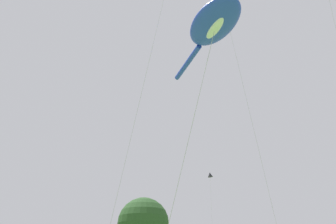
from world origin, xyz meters
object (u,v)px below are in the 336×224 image
(small_kite_tiny_distant, at_px, (225,8))
(small_kite_triangle_green, at_px, (210,175))
(tree_broad_distant, at_px, (143,224))
(big_show_kite, at_px, (213,25))

(small_kite_tiny_distant, bearing_deg, small_kite_triangle_green, -54.45)
(small_kite_triangle_green, bearing_deg, tree_broad_distant, 11.30)
(small_kite_triangle_green, height_order, tree_broad_distant, small_kite_triangle_green)
(big_show_kite, xyz_separation_m, tree_broad_distant, (10.14, 35.37, -6.11))
(big_show_kite, height_order, small_kite_tiny_distant, small_kite_tiny_distant)
(big_show_kite, bearing_deg, tree_broad_distant, 170.34)
(small_kite_triangle_green, relative_size, small_kite_tiny_distant, 0.57)
(big_show_kite, height_order, tree_broad_distant, big_show_kite)
(small_kite_triangle_green, distance_m, small_kite_tiny_distant, 21.95)
(tree_broad_distant, bearing_deg, small_kite_tiny_distant, -99.32)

